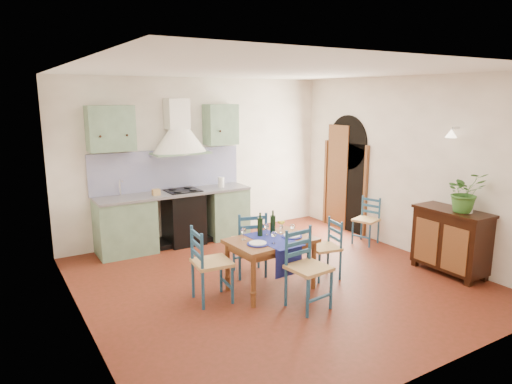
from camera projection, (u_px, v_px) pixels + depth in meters
floor at (277, 280)px, 6.28m from camera, size 5.00×5.00×0.00m
back_wall at (179, 182)px, 7.74m from camera, size 5.00×0.96×2.80m
right_wall at (394, 167)px, 7.51m from camera, size 0.26×5.00×2.80m
left_wall at (78, 203)px, 4.72m from camera, size 0.04×5.00×2.80m
ceiling at (279, 70)px, 5.70m from camera, size 5.00×5.00×0.01m
dining_table at (271, 245)px, 5.87m from camera, size 1.12×0.85×1.01m
chair_near at (307, 268)px, 5.41m from camera, size 0.48×0.48×0.95m
chair_far at (250, 242)px, 6.39m from camera, size 0.54×0.54×0.93m
chair_left at (209, 264)px, 5.56m from camera, size 0.48×0.48×0.94m
chair_right at (326, 248)px, 6.32m from camera, size 0.44×0.44×0.82m
chair_spare at (367, 220)px, 7.80m from camera, size 0.47×0.47×0.80m
sideboard at (451, 239)px, 6.45m from camera, size 0.50×1.05×0.94m
potted_plant at (465, 192)px, 6.18m from camera, size 0.64×0.61×0.56m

